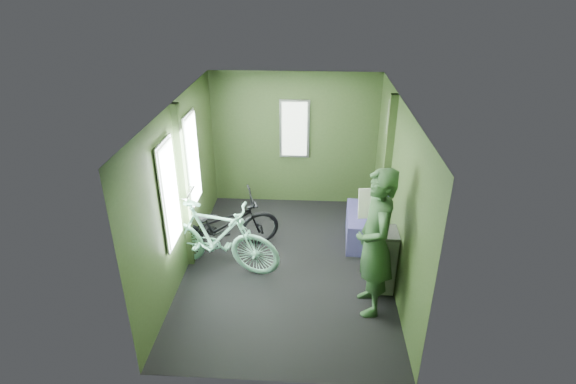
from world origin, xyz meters
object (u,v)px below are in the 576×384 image
object	(u,v)px
waste_box	(385,260)
bench_seat	(366,224)
passenger	(375,243)
bicycle_black	(224,251)
bicycle_mint	(219,269)

from	to	relation	value
waste_box	bench_seat	bearing A→B (deg)	95.72
passenger	bench_seat	xyz separation A→B (m)	(0.10, 1.52, -0.63)
bicycle_black	bicycle_mint	bearing A→B (deg)	161.52
bicycle_mint	bench_seat	size ratio (longest dim) A/B	1.78
bicycle_mint	waste_box	size ratio (longest dim) A/B	2.10
passenger	bench_seat	world-z (taller)	passenger
bicycle_mint	passenger	size ratio (longest dim) A/B	0.97
bicycle_black	bench_seat	size ratio (longest dim) A/B	1.70
bicycle_black	bicycle_mint	size ratio (longest dim) A/B	0.96
bicycle_mint	passenger	distance (m)	2.30
bicycle_mint	bicycle_black	bearing A→B (deg)	16.62
waste_box	passenger	bearing A→B (deg)	-117.98
bicycle_mint	bench_seat	xyz separation A→B (m)	(2.10, 0.87, 0.29)
passenger	waste_box	size ratio (longest dim) A/B	2.17
waste_box	bench_seat	xyz separation A→B (m)	(-0.11, 1.13, -0.13)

